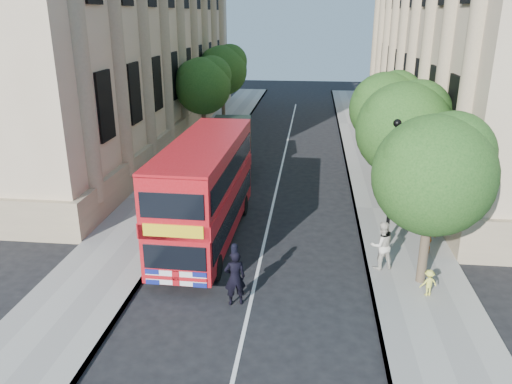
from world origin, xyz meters
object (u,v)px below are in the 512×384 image
(double_decker_bus, at_px, (205,188))
(lamp_post, at_px, (391,188))
(police_constable, at_px, (235,278))
(woman_pedestrian, at_px, (382,245))
(box_van, at_px, (231,150))

(double_decker_bus, bearing_deg, lamp_post, 3.29)
(double_decker_bus, height_order, police_constable, double_decker_bus)
(lamp_post, relative_size, woman_pedestrian, 2.82)
(police_constable, xyz_separation_m, woman_pedestrian, (4.98, 2.84, 0.07))
(double_decker_bus, relative_size, police_constable, 4.76)
(lamp_post, distance_m, police_constable, 7.59)
(lamp_post, xyz_separation_m, woman_pedestrian, (-0.51, -2.16, -1.47))
(box_van, bearing_deg, double_decker_bus, -91.83)
(box_van, distance_m, woman_pedestrian, 13.32)
(double_decker_bus, xyz_separation_m, box_van, (-0.47, 9.19, -0.81))
(double_decker_bus, relative_size, woman_pedestrian, 5.00)
(woman_pedestrian, bearing_deg, box_van, -75.14)
(lamp_post, relative_size, police_constable, 2.68)
(police_constable, height_order, woman_pedestrian, woman_pedestrian)
(police_constable, relative_size, woman_pedestrian, 1.05)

